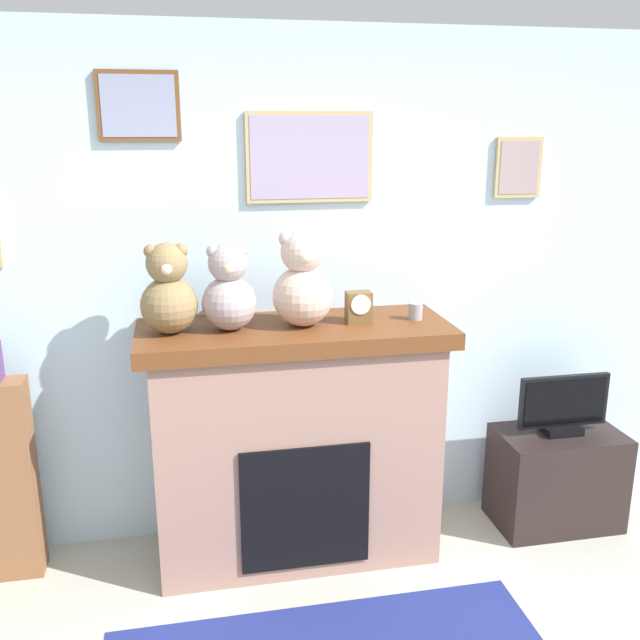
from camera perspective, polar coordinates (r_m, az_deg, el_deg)
name	(u,v)px	position (r m, az deg, el deg)	size (l,w,h in m)	color
back_wall	(290,290)	(3.65, -2.41, 2.44)	(5.20, 0.15, 2.60)	silver
fireplace	(296,440)	(3.56, -1.98, -9.72)	(1.49, 0.60, 1.21)	#967063
tv_stand	(556,478)	(4.15, 18.56, -12.01)	(0.66, 0.40, 0.54)	black
television	(563,407)	(3.98, 19.09, -6.64)	(0.50, 0.14, 0.32)	black
candle_jar	(415,311)	(3.47, 7.73, 0.71)	(0.07, 0.07, 0.08)	gray
mantel_clock	(359,307)	(3.38, 3.15, 1.04)	(0.12, 0.09, 0.15)	brown
teddy_bear_tan	(168,293)	(3.25, -12.17, 2.15)	(0.26, 0.26, 0.42)	olive
teddy_bear_cream	(229,291)	(3.26, -7.40, 2.32)	(0.25, 0.25, 0.41)	#9D8D92
teddy_bear_brown	(302,283)	(3.29, -1.47, 3.00)	(0.28, 0.28, 0.46)	#C3A595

